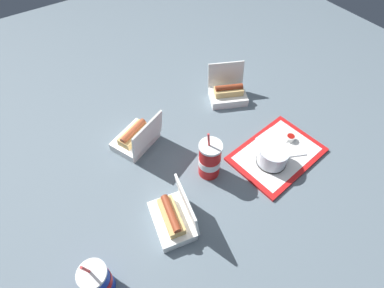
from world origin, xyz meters
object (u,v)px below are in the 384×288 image
cake_container (273,156)px  soda_cup_corner (97,280)px  plastic_fork (294,155)px  clamshell_hotdog_right (136,138)px  clamshell_hotdog_left (228,92)px  clamshell_hotdog_corner (173,218)px  soda_cup_front (210,160)px  food_tray (277,154)px  ketchup_cup (290,138)px

cake_container → soda_cup_corner: size_ratio=0.60×
plastic_fork → clamshell_hotdog_right: size_ratio=0.48×
clamshell_hotdog_left → soda_cup_corner: bearing=28.0°
clamshell_hotdog_corner → clamshell_hotdog_left: (-0.56, -0.40, -0.00)m
cake_container → soda_cup_front: (0.23, -0.11, 0.03)m
plastic_fork → clamshell_hotdog_corner: 0.57m
food_tray → clamshell_hotdog_right: clamshell_hotdog_right is taller
clamshell_hotdog_right → clamshell_hotdog_corner: bearing=81.0°
cake_container → plastic_fork: cake_container is taller
food_tray → soda_cup_corner: 0.82m
clamshell_hotdog_corner → soda_cup_front: 0.26m
plastic_fork → clamshell_hotdog_right: clamshell_hotdog_right is taller
ketchup_cup → clamshell_hotdog_right: clamshell_hotdog_right is taller
ketchup_cup → soda_cup_front: bearing=-10.4°
clamshell_hotdog_right → soda_cup_corner: 0.58m
ketchup_cup → clamshell_hotdog_corner: clamshell_hotdog_corner is taller
cake_container → clamshell_hotdog_right: size_ratio=0.53×
ketchup_cup → clamshell_hotdog_right: (0.55, -0.36, 0.01)m
soda_cup_front → soda_cup_corner: soda_cup_front is taller
soda_cup_corner → plastic_fork: bearing=-178.7°
food_tray → cake_container: bearing=17.9°
clamshell_hotdog_corner → soda_cup_front: bearing=-155.6°
clamshell_hotdog_left → soda_cup_front: bearing=42.0°
soda_cup_corner → clamshell_hotdog_right: bearing=-128.6°
food_tray → clamshell_hotdog_left: size_ratio=1.81×
clamshell_hotdog_right → soda_cup_front: (-0.17, 0.29, 0.04)m
clamshell_hotdog_corner → soda_cup_front: (-0.23, -0.11, 0.04)m
plastic_fork → clamshell_hotdog_right: (0.50, -0.43, 0.03)m
food_tray → clamshell_hotdog_corner: bearing=1.3°
cake_container → plastic_fork: size_ratio=1.11×
ketchup_cup → soda_cup_corner: 0.92m
food_tray → clamshell_hotdog_right: (0.45, -0.38, 0.03)m
food_tray → clamshell_hotdog_left: 0.40m
clamshell_hotdog_left → food_tray: bearing=83.4°
cake_container → clamshell_hotdog_corner: 0.47m
food_tray → cake_container: size_ratio=3.26×
clamshell_hotdog_left → cake_container: bearing=76.5°
cake_container → ketchup_cup: 0.16m
cake_container → clamshell_hotdog_left: 0.42m
soda_cup_front → soda_cup_corner: 0.55m
cake_container → soda_cup_corner: bearing=3.7°
ketchup_cup → soda_cup_front: (0.38, -0.07, 0.06)m
clamshell_hotdog_corner → soda_cup_corner: (0.30, 0.05, 0.03)m
clamshell_hotdog_right → clamshell_hotdog_left: bearing=-179.1°
food_tray → clamshell_hotdog_right: bearing=-40.2°
plastic_fork → soda_cup_front: size_ratio=0.48×
food_tray → soda_cup_front: size_ratio=1.73×
ketchup_cup → soda_cup_corner: soda_cup_corner is taller
food_tray → clamshell_hotdog_corner: size_ratio=1.93×
cake_container → clamshell_hotdog_right: clamshell_hotdog_right is taller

